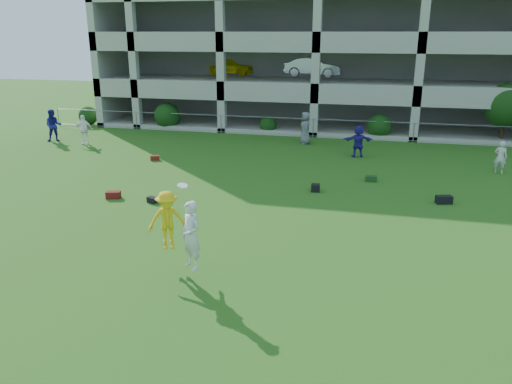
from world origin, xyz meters
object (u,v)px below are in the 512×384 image
(bystander_d, at_px, (358,141))
(frisbee_contest, at_px, (175,225))
(bystander_a, at_px, (53,126))
(bystander_c, at_px, (305,128))
(crate_d, at_px, (316,188))
(bystander_b, at_px, (84,130))
(parking_garage, at_px, (331,36))
(bystander_e, at_px, (501,157))

(bystander_d, bearing_deg, frisbee_contest, 62.05)
(bystander_a, height_order, frisbee_contest, frisbee_contest)
(bystander_c, xyz_separation_m, crate_d, (1.77, -9.07, -0.79))
(bystander_b, bearing_deg, frisbee_contest, -75.55)
(bystander_d, relative_size, parking_garage, 0.06)
(bystander_d, xyz_separation_m, parking_garage, (-2.97, 13.25, 5.18))
(parking_garage, bearing_deg, bystander_b, -132.46)
(bystander_a, relative_size, bystander_d, 1.14)
(bystander_d, height_order, frisbee_contest, frisbee_contest)
(bystander_b, xyz_separation_m, crate_d, (14.30, -5.88, -0.71))
(bystander_b, relative_size, frisbee_contest, 0.82)
(bystander_c, distance_m, bystander_d, 4.06)
(frisbee_contest, bearing_deg, bystander_d, 74.22)
(bystander_c, distance_m, frisbee_contest, 17.25)
(bystander_c, xyz_separation_m, bystander_d, (3.16, -2.55, -0.10))
(bystander_d, bearing_deg, bystander_e, 153.39)
(parking_garage, bearing_deg, bystander_c, -91.01)
(crate_d, bearing_deg, bystander_a, 159.43)
(parking_garage, bearing_deg, bystander_a, -137.66)
(bystander_b, height_order, bystander_c, bystander_c)
(bystander_a, distance_m, parking_garage, 20.79)
(bystander_d, relative_size, frisbee_contest, 0.80)
(bystander_c, bearing_deg, frisbee_contest, -22.14)
(bystander_d, bearing_deg, bystander_b, -9.82)
(bystander_d, distance_m, crate_d, 6.70)
(bystander_c, distance_m, parking_garage, 11.85)
(bystander_a, bearing_deg, frisbee_contest, -76.10)
(bystander_e, distance_m, parking_garage, 18.47)
(bystander_a, bearing_deg, bystander_c, -18.78)
(bystander_b, distance_m, parking_garage, 19.53)
(bystander_c, bearing_deg, bystander_e, 47.59)
(bystander_e, xyz_separation_m, parking_garage, (-9.52, 14.94, 5.25))
(bystander_d, bearing_deg, crate_d, 65.85)
(bystander_b, bearing_deg, bystander_a, 146.98)
(bystander_a, relative_size, frisbee_contest, 0.91)
(bystander_b, height_order, frisbee_contest, frisbee_contest)
(crate_d, bearing_deg, frisbee_contest, -108.73)
(bystander_e, bearing_deg, bystander_d, 2.89)
(crate_d, relative_size, parking_garage, 0.01)
(bystander_a, relative_size, bystander_b, 1.11)
(bystander_d, bearing_deg, bystander_a, -11.10)
(bystander_b, relative_size, bystander_e, 1.14)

